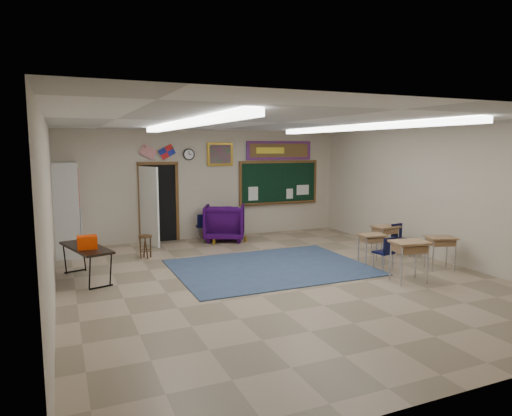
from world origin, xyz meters
name	(u,v)px	position (x,y,z in m)	size (l,w,h in m)	color
floor	(279,279)	(0.00, 0.00, 0.00)	(9.00, 9.00, 0.00)	gray
back_wall	(208,185)	(0.00, 4.50, 1.50)	(8.00, 0.04, 3.00)	#BDB199
front_wall	(477,252)	(0.00, -4.50, 1.50)	(8.00, 0.04, 3.00)	#BDB199
left_wall	(50,215)	(-4.00, 0.00, 1.50)	(0.04, 9.00, 3.00)	#BDB199
right_wall	(438,194)	(4.00, 0.00, 1.50)	(0.04, 9.00, 3.00)	#BDB199
ceiling	(280,123)	(0.00, 0.00, 3.00)	(8.00, 9.00, 0.04)	white
area_rug	(271,267)	(0.20, 0.80, 0.01)	(4.00, 3.00, 0.02)	#334661
fluorescent_strips	(280,126)	(0.00, 0.00, 2.94)	(3.86, 6.00, 0.10)	white
doorway	(156,204)	(-1.50, 4.35, 1.06)	(1.10, 0.89, 2.16)	black
chalkboard	(279,184)	(2.20, 4.46, 1.46)	(2.55, 0.14, 1.30)	brown
bulletin_board	(279,150)	(2.20, 4.47, 2.45)	(2.10, 0.05, 0.55)	#B30F1A
framed_art_print	(220,154)	(0.35, 4.47, 2.35)	(0.75, 0.05, 0.65)	olive
wall_clock	(189,154)	(-0.55, 4.47, 2.35)	(0.32, 0.05, 0.32)	black
wall_flags	(158,150)	(-1.40, 4.44, 2.48)	(1.16, 0.06, 0.70)	red
storage_cabinet	(66,209)	(-3.71, 3.85, 1.10)	(0.59, 1.25, 2.20)	#B1B1AC
wingback_armchair	(225,222)	(0.28, 3.93, 0.50)	(1.06, 1.09, 0.99)	#240538
student_chair_reading	(203,227)	(-0.28, 4.15, 0.37)	(0.37, 0.37, 0.75)	black
student_chair_desk_a	(383,253)	(2.27, -0.31, 0.36)	(0.36, 0.36, 0.72)	black
student_chair_desk_b	(402,241)	(3.45, 0.50, 0.38)	(0.38, 0.38, 0.76)	black
student_desk_front_left	(372,247)	(2.40, 0.24, 0.37)	(0.59, 0.47, 0.65)	#A0764A
student_desk_front_right	(385,239)	(3.17, 0.75, 0.40)	(0.62, 0.48, 0.71)	#A0764A
student_desk_back_left	(409,259)	(2.16, -1.18, 0.44)	(0.73, 0.60, 0.79)	#A0764A
student_desk_back_right	(440,251)	(3.41, -0.72, 0.39)	(0.68, 0.59, 0.70)	#A0764A
folding_table	(87,262)	(-3.43, 1.42, 0.36)	(0.95, 1.66, 0.90)	black
wooden_stool	(146,246)	(-2.09, 2.72, 0.27)	(0.30, 0.30, 0.53)	#462D15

